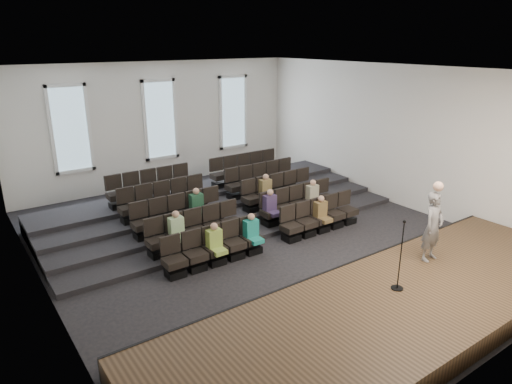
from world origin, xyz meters
TOP-DOWN VIEW (x-y plane):
  - ground at (0.00, 0.00)m, footprint 14.00×14.00m
  - ceiling at (0.00, 0.00)m, footprint 12.00×14.00m
  - wall_back at (0.00, 7.02)m, footprint 12.00×0.04m
  - wall_front at (0.00, -7.02)m, footprint 12.00×0.04m
  - wall_left at (-6.02, 0.00)m, footprint 0.04×14.00m
  - wall_right at (6.02, 0.00)m, footprint 0.04×14.00m
  - stage at (0.00, -5.10)m, footprint 11.80×3.60m
  - stage_lip at (0.00, -3.33)m, footprint 11.80×0.06m
  - risers at (0.00, 3.17)m, footprint 11.80×4.80m
  - seating_rows at (-0.00, 1.54)m, footprint 6.80×4.70m
  - windows at (0.00, 6.95)m, footprint 8.44×0.10m
  - audience at (0.00, 0.32)m, footprint 5.45×2.64m
  - speaker at (2.15, -4.34)m, footprint 0.68×0.48m
  - mic_stand at (0.32, -4.81)m, footprint 0.28×0.28m

SIDE VIEW (x-z plane):
  - ground at x=0.00m, z-range 0.00..0.00m
  - risers at x=0.00m, z-range -0.10..0.50m
  - stage at x=0.00m, z-range 0.00..0.50m
  - stage_lip at x=0.00m, z-range -0.01..0.51m
  - seating_rows at x=0.00m, z-range -0.15..1.52m
  - audience at x=0.00m, z-range 0.26..1.36m
  - mic_stand at x=0.32m, z-range 0.16..1.82m
  - speaker at x=2.15m, z-range 0.50..2.28m
  - wall_back at x=0.00m, z-range 0.00..5.00m
  - wall_front at x=0.00m, z-range 0.00..5.00m
  - wall_left at x=-6.02m, z-range 0.00..5.00m
  - wall_right at x=6.02m, z-range 0.00..5.00m
  - windows at x=0.00m, z-range 1.08..4.32m
  - ceiling at x=0.00m, z-range 5.00..5.02m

